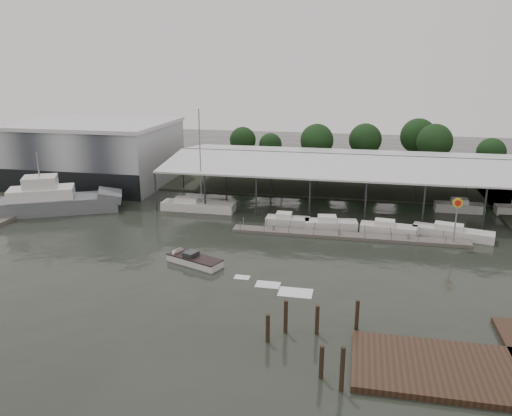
% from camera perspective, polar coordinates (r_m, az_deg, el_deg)
% --- Properties ---
extents(ground, '(200.00, 200.00, 0.00)m').
position_cam_1_polar(ground, '(53.85, -6.14, -5.83)').
color(ground, '#232921').
rests_on(ground, ground).
extents(land_strip_far, '(140.00, 30.00, 0.30)m').
position_cam_1_polar(land_strip_far, '(92.94, 1.66, 3.90)').
color(land_strip_far, '#33392B').
rests_on(land_strip_far, ground).
extents(land_strip_west, '(20.00, 40.00, 0.30)m').
position_cam_1_polar(land_strip_west, '(97.36, -23.59, 3.09)').
color(land_strip_west, '#33392B').
rests_on(land_strip_west, ground).
extents(storage_warehouse, '(24.50, 20.50, 10.50)m').
position_cam_1_polar(storage_warehouse, '(89.99, -17.67, 6.08)').
color(storage_warehouse, '#ACB1B7').
rests_on(storage_warehouse, ground).
extents(covered_boat_shed, '(58.24, 24.00, 6.96)m').
position_cam_1_polar(covered_boat_shed, '(76.71, 12.51, 5.41)').
color(covered_boat_shed, white).
rests_on(covered_boat_shed, ground).
extents(trawler_dock, '(3.00, 18.00, 0.50)m').
position_cam_1_polar(trawler_dock, '(79.02, -24.14, 0.27)').
color(trawler_dock, '#635D57').
rests_on(trawler_dock, ground).
extents(floating_dock, '(28.00, 2.00, 1.40)m').
position_cam_1_polar(floating_dock, '(60.80, 10.41, -3.16)').
color(floating_dock, '#635D57').
rests_on(floating_dock, ground).
extents(shell_fuel_sign, '(1.10, 0.18, 5.55)m').
position_cam_1_polar(shell_fuel_sign, '(60.76, 21.97, -0.44)').
color(shell_fuel_sign, gray).
rests_on(shell_fuel_sign, ground).
extents(boardwalk_platform, '(15.00, 12.00, 0.50)m').
position_cam_1_polar(boardwalk_platform, '(38.96, 24.08, -16.29)').
color(boardwalk_platform, '#342315').
rests_on(boardwalk_platform, ground).
extents(grey_trawler, '(18.77, 12.48, 8.84)m').
position_cam_1_polar(grey_trawler, '(74.95, -22.30, 0.72)').
color(grey_trawler, slate).
rests_on(grey_trawler, ground).
extents(white_sailboat, '(10.37, 2.66, 14.42)m').
position_cam_1_polar(white_sailboat, '(70.87, -6.75, 0.23)').
color(white_sailboat, silver).
rests_on(white_sailboat, ground).
extents(speedboat_underway, '(16.98, 8.19, 2.00)m').
position_cam_1_polar(speedboat_underway, '(52.92, -7.49, -5.83)').
color(speedboat_underway, silver).
rests_on(speedboat_underway, ground).
extents(moored_cruiser_0, '(5.54, 2.20, 1.70)m').
position_cam_1_polar(moored_cruiser_0, '(64.24, 3.59, -1.44)').
color(moored_cruiser_0, silver).
rests_on(moored_cruiser_0, ground).
extents(moored_cruiser_1, '(6.76, 3.07, 1.70)m').
position_cam_1_polar(moored_cruiser_1, '(63.55, 8.49, -1.80)').
color(moored_cruiser_1, silver).
rests_on(moored_cruiser_1, ground).
extents(moored_cruiser_2, '(6.97, 2.87, 1.70)m').
position_cam_1_polar(moored_cruiser_2, '(63.28, 14.85, -2.27)').
color(moored_cruiser_2, silver).
rests_on(moored_cruiser_2, ground).
extents(moored_cruiser_3, '(9.48, 4.40, 1.70)m').
position_cam_1_polar(moored_cruiser_3, '(64.26, 21.50, -2.60)').
color(moored_cruiser_3, silver).
rests_on(moored_cruiser_3, ground).
extents(mooring_pilings, '(6.86, 8.32, 3.77)m').
position_cam_1_polar(mooring_pilings, '(37.73, 6.82, -14.54)').
color(mooring_pilings, '#35281A').
rests_on(mooring_pilings, ground).
extents(horizon_tree_line, '(66.96, 12.20, 10.01)m').
position_cam_1_polar(horizon_tree_line, '(96.75, 15.79, 7.22)').
color(horizon_tree_line, '#302215').
rests_on(horizon_tree_line, ground).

